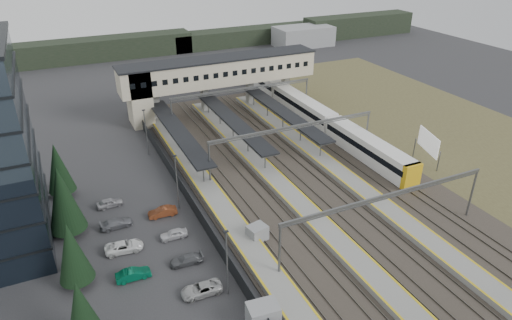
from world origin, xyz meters
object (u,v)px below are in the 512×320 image
relay_cabin_near (263,315)px  train (304,108)px  relay_cabin_far (257,233)px  billboard (428,143)px  footbridge (207,75)px

relay_cabin_near → train: size_ratio=0.05×
relay_cabin_far → train: 41.13m
billboard → relay_cabin_near: bearing=-153.4°
footbridge → train: (16.30, -10.62, -5.78)m
footbridge → train: 20.29m
train → billboard: 26.72m
relay_cabin_near → footbridge: (14.18, 55.29, 6.69)m
train → billboard: (7.79, -25.51, 1.57)m
train → relay_cabin_far: bearing=-128.1°
relay_cabin_near → relay_cabin_far: relay_cabin_near is taller
train → relay_cabin_near: bearing=-124.3°
relay_cabin_near → footbridge: size_ratio=0.08×
relay_cabin_far → relay_cabin_near: bearing=-112.6°
relay_cabin_far → billboard: size_ratio=0.43×
relay_cabin_near → footbridge: bearing=75.6°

